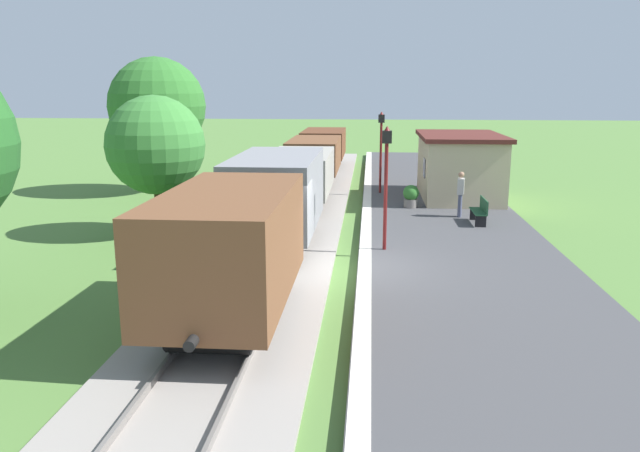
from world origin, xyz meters
TOP-DOWN VIEW (x-y plane):
  - ground_plane at (0.00, 0.00)m, footprint 160.00×160.00m
  - platform_slab at (3.20, 0.00)m, footprint 6.00×60.00m
  - platform_edge_stripe at (0.40, 0.00)m, footprint 0.36×60.00m
  - track_ballast at (-2.40, 0.00)m, footprint 3.80×60.00m
  - rail_near at (-1.68, 0.00)m, footprint 0.07×60.00m
  - rail_far at (-3.12, 0.00)m, footprint 0.07×60.00m
  - freight_train at (-2.40, 8.22)m, footprint 2.50×32.60m
  - station_hut at (4.40, 11.27)m, footprint 3.50×5.80m
  - bench_near_hut at (4.45, 5.85)m, footprint 0.42×1.50m
  - person_waiting at (3.89, 6.98)m, footprint 0.31×0.42m
  - potted_planter at (2.17, 8.70)m, footprint 0.64×0.64m
  - lamp_post_near at (0.97, 1.95)m, footprint 0.28×0.28m
  - lamp_post_far at (0.97, 12.17)m, footprint 0.28×0.28m
  - tree_trackside_mid at (-6.74, 4.20)m, footprint 3.34×3.34m
  - tree_trackside_far at (-9.56, 12.73)m, footprint 4.54×4.54m

SIDE VIEW (x-z plane):
  - ground_plane at x=0.00m, z-range 0.00..0.00m
  - track_ballast at x=-2.40m, z-range 0.00..0.12m
  - platform_slab at x=3.20m, z-range 0.00..0.25m
  - rail_near at x=-1.68m, z-range 0.12..0.26m
  - rail_far at x=-3.12m, z-range 0.12..0.26m
  - platform_edge_stripe at x=0.40m, z-range 0.25..0.26m
  - bench_near_hut at x=4.45m, z-range 0.27..1.18m
  - potted_planter at x=2.17m, z-range 0.26..1.18m
  - person_waiting at x=3.89m, z-range 0.33..2.04m
  - freight_train at x=-2.40m, z-range 0.17..2.89m
  - station_hut at x=4.40m, z-range 0.26..3.04m
  - lamp_post_near at x=0.97m, z-range 0.95..4.65m
  - lamp_post_far at x=0.97m, z-range 0.95..4.65m
  - tree_trackside_mid at x=-6.74m, z-range 0.72..5.52m
  - tree_trackside_far at x=-9.56m, z-range 0.93..7.34m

